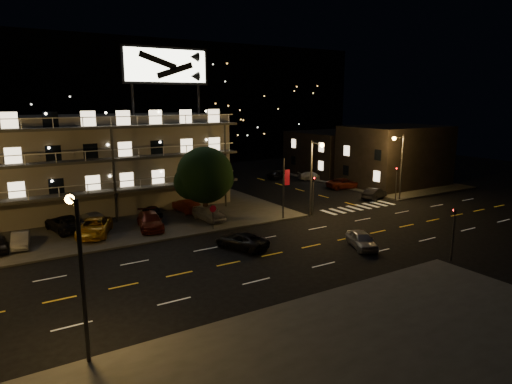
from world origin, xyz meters
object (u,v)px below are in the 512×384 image
lot_car_7 (92,220)px  road_car_west (241,241)px  tree (204,177)px  side_car_0 (375,194)px  lot_car_2 (94,227)px  lot_car_4 (209,213)px  road_car_east (362,240)px

lot_car_7 → road_car_west: size_ratio=1.06×
tree → lot_car_7: tree is taller
tree → side_car_0: bearing=-4.4°
lot_car_2 → lot_car_4: lot_car_4 is taller
road_car_east → road_car_west: (-8.61, 5.28, -0.03)m
lot_car_4 → road_car_west: (-1.40, -9.07, -0.26)m
road_car_east → tree: bearing=139.8°
lot_car_7 → lot_car_4: bearing=152.6°
lot_car_4 → side_car_0: lot_car_4 is taller
side_car_0 → road_car_east: (-15.09, -13.03, -0.00)m
lot_car_2 → lot_car_7: bearing=104.8°
lot_car_2 → road_car_west: size_ratio=1.15×
tree → lot_car_4: size_ratio=1.66×
lot_car_7 → road_car_east: (17.90, -18.02, -0.19)m
lot_car_2 → road_car_west: 13.78m
lot_car_7 → road_car_east: size_ratio=1.24×
tree → lot_car_2: 11.57m
lot_car_7 → lot_car_2: bearing=72.9°
lot_car_4 → side_car_0: bearing=-8.0°
tree → side_car_0: tree is taller
lot_car_2 → lot_car_4: 11.17m
lot_car_4 → road_car_west: bearing=-103.4°
road_car_west → side_car_0: bearing=176.7°
lot_car_7 → side_car_0: bearing=162.9°
lot_car_2 → road_car_east: 23.72m
tree → lot_car_2: size_ratio=1.36×
lot_car_4 → side_car_0: (22.30, -1.33, -0.22)m
lot_car_2 → road_car_east: bearing=-15.8°
lot_car_4 → lot_car_7: bearing=156.5°
road_car_west → tree: bearing=-118.7°
lot_car_7 → road_car_east: lot_car_7 is taller
road_car_east → road_car_west: size_ratio=0.86×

